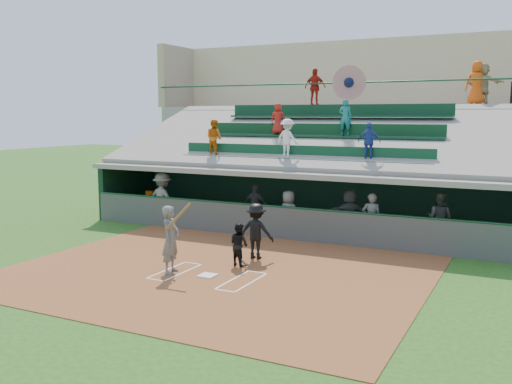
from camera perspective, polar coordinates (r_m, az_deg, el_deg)
The scene contains 22 objects.
ground at distance 15.18m, azimuth -4.88°, elevation -8.44°, with size 100.00×100.00×0.00m, color #255317.
dirt_slab at distance 15.59m, azimuth -3.91°, elevation -7.95°, with size 11.00×9.00×0.02m, color brown.
home_plate at distance 15.17m, azimuth -4.88°, elevation -8.31°, with size 0.43×0.43×0.03m, color white.
batters_box_chalk at distance 15.17m, azimuth -4.88°, elevation -8.35°, with size 2.65×1.85×0.01m.
dugout_floor at distance 21.06m, azimuth 4.73°, elevation -3.78°, with size 16.00×3.50×0.04m, color gray.
concourse_slab at distance 27.09m, azimuth 10.09°, elevation 3.57°, with size 20.00×3.00×4.60m, color gray.
grandstand at distance 24.25m, azimuth 8.08°, elevation 3.04°, with size 20.40×10.40×7.80m.
batter_at_plate at distance 15.37m, azimuth -8.51°, elevation -4.69°, with size 0.90×0.78×1.95m.
catcher at distance 16.00m, azimuth -1.72°, elevation -5.26°, with size 0.58×0.46×1.20m, color black.
home_umpire at distance 16.74m, azimuth 0.01°, elevation -3.93°, with size 1.05×0.60×1.63m, color black.
dugout_bench at distance 22.09m, azimuth 5.45°, elevation -2.62°, with size 14.52×0.44×0.44m, color olive.
white_table at distance 23.82m, azimuth -10.55°, elevation -1.65°, with size 0.78×0.59×0.68m, color silver.
water_cooler at distance 23.65m, azimuth -10.51°, elevation -0.38°, with size 0.41×0.41×0.41m, color #C45F0B.
dugout_player_a at distance 22.08m, azimuth -9.31°, elevation -0.66°, with size 1.28×0.73×1.98m, color #585B56.
dugout_player_b at distance 21.49m, azimuth -0.05°, elevation -1.32°, with size 0.93×0.39×1.58m, color #525550.
dugout_player_c at distance 19.58m, azimuth 3.28°, elevation -2.20°, with size 0.79×0.51×1.61m, color #545651.
dugout_player_d at distance 19.78m, azimuth 9.35°, elevation -2.10°, with size 1.54×0.49×1.66m, color #585B55.
dugout_player_e at distance 18.77m, azimuth 11.46°, elevation -2.65°, with size 0.62×0.40×1.69m, color #52544F.
dugout_player_f at distance 19.43m, azimuth 17.90°, elevation -2.51°, with size 0.82×0.64×1.69m, color #575954.
concourse_staff_a at distance 26.32m, azimuth 5.93°, elevation 10.38°, with size 0.99×0.41×1.69m, color #A81E13.
concourse_staff_b at distance 25.46m, azimuth 21.20°, elevation 10.13°, with size 0.88×0.57×1.81m, color #E24E0D.
concourse_staff_c at distance 25.54m, azimuth 21.78°, elevation 9.99°, with size 1.60×0.51×1.72m, color tan.
Camera 1 is at (7.61, -12.43, 4.23)m, focal length 40.00 mm.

